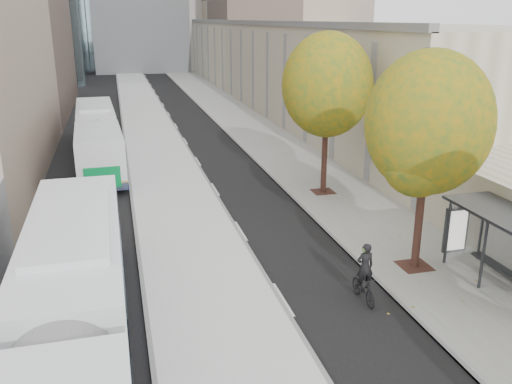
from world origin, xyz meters
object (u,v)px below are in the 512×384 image
object	(u,v)px
bus_near	(68,346)
distant_car	(96,114)
bus_far	(97,135)
cyclist	(364,280)
bus_shelter	(512,226)

from	to	relation	value
bus_near	distant_car	size ratio (longest dim) A/B	5.04
bus_far	cyclist	bearing A→B (deg)	-70.72
bus_near	bus_far	bearing A→B (deg)	89.01
bus_near	cyclist	xyz separation A→B (m)	(8.55, 2.88, -0.90)
bus_far	distant_car	size ratio (longest dim) A/B	4.72
bus_shelter	cyclist	world-z (taller)	bus_shelter
bus_near	distant_car	world-z (taller)	bus_near
bus_near	bus_far	distance (m)	23.91
bus_near	cyclist	bearing A→B (deg)	17.96
cyclist	distant_car	world-z (taller)	cyclist
bus_far	distant_car	distance (m)	13.66
cyclist	distant_car	distance (m)	35.76
distant_car	cyclist	bearing A→B (deg)	-77.64
cyclist	distant_car	xyz separation A→B (m)	(-8.84, 34.65, -0.12)
bus_near	cyclist	size ratio (longest dim) A/B	9.11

